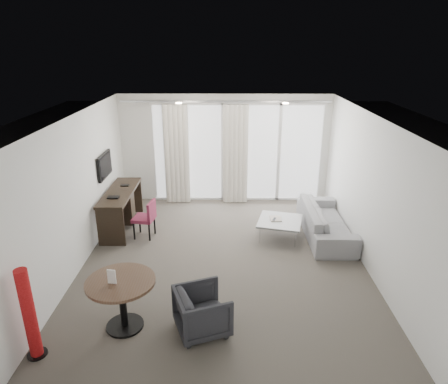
{
  "coord_description": "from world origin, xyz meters",
  "views": [
    {
      "loc": [
        0.07,
        -6.35,
        3.74
      ],
      "look_at": [
        0.0,
        0.6,
        1.1
      ],
      "focal_mm": 32.0,
      "sensor_mm": 36.0,
      "label": 1
    }
  ],
  "objects_px": {
    "sofa": "(326,221)",
    "rattan_chair_b": "(284,161)",
    "round_table": "(123,304)",
    "desk": "(121,209)",
    "desk_chair": "(144,219)",
    "red_lamp": "(29,314)",
    "coffee_table": "(280,229)",
    "tub_armchair": "(202,311)",
    "rattan_chair_a": "(240,164)"
  },
  "relations": [
    {
      "from": "tub_armchair",
      "to": "rattan_chair_a",
      "type": "bearing_deg",
      "value": -26.38
    },
    {
      "from": "tub_armchair",
      "to": "rattan_chair_b",
      "type": "bearing_deg",
      "value": -36.4
    },
    {
      "from": "desk_chair",
      "to": "rattan_chair_b",
      "type": "distance_m",
      "value": 5.29
    },
    {
      "from": "desk_chair",
      "to": "round_table",
      "type": "xyz_separation_m",
      "value": [
        0.25,
        -2.74,
        -0.02
      ]
    },
    {
      "from": "rattan_chair_a",
      "to": "red_lamp",
      "type": "bearing_deg",
      "value": -108.92
    },
    {
      "from": "desk_chair",
      "to": "sofa",
      "type": "xyz_separation_m",
      "value": [
        3.68,
        0.11,
        -0.08
      ]
    },
    {
      "from": "desk_chair",
      "to": "tub_armchair",
      "type": "bearing_deg",
      "value": -55.21
    },
    {
      "from": "desk",
      "to": "sofa",
      "type": "height_order",
      "value": "desk"
    },
    {
      "from": "desk_chair",
      "to": "coffee_table",
      "type": "distance_m",
      "value": 2.74
    },
    {
      "from": "round_table",
      "to": "rattan_chair_b",
      "type": "distance_m",
      "value": 7.5
    },
    {
      "from": "desk",
      "to": "tub_armchair",
      "type": "distance_m",
      "value": 3.75
    },
    {
      "from": "sofa",
      "to": "rattan_chair_b",
      "type": "xyz_separation_m",
      "value": [
        -0.34,
        3.98,
        0.1
      ]
    },
    {
      "from": "desk",
      "to": "coffee_table",
      "type": "distance_m",
      "value": 3.33
    },
    {
      "from": "desk",
      "to": "coffee_table",
      "type": "xyz_separation_m",
      "value": [
        3.29,
        -0.43,
        -0.22
      ]
    },
    {
      "from": "sofa",
      "to": "red_lamp",
      "type": "bearing_deg",
      "value": 127.63
    },
    {
      "from": "desk_chair",
      "to": "round_table",
      "type": "relative_size",
      "value": 0.84
    },
    {
      "from": "rattan_chair_b",
      "to": "desk_chair",
      "type": "bearing_deg",
      "value": -112.88
    },
    {
      "from": "coffee_table",
      "to": "sofa",
      "type": "height_order",
      "value": "sofa"
    },
    {
      "from": "round_table",
      "to": "sofa",
      "type": "relative_size",
      "value": 0.44
    },
    {
      "from": "tub_armchair",
      "to": "sofa",
      "type": "distance_m",
      "value": 3.74
    },
    {
      "from": "red_lamp",
      "to": "rattan_chair_b",
      "type": "relative_size",
      "value": 1.54
    },
    {
      "from": "desk_chair",
      "to": "tub_armchair",
      "type": "xyz_separation_m",
      "value": [
        1.35,
        -2.81,
        -0.08
      ]
    },
    {
      "from": "round_table",
      "to": "coffee_table",
      "type": "xyz_separation_m",
      "value": [
        2.48,
        2.74,
        -0.19
      ]
    },
    {
      "from": "round_table",
      "to": "rattan_chair_b",
      "type": "xyz_separation_m",
      "value": [
        3.09,
        6.83,
        0.03
      ]
    },
    {
      "from": "desk",
      "to": "desk_chair",
      "type": "relative_size",
      "value": 2.25
    },
    {
      "from": "tub_armchair",
      "to": "rattan_chair_b",
      "type": "relative_size",
      "value": 0.86
    },
    {
      "from": "desk",
      "to": "tub_armchair",
      "type": "height_order",
      "value": "desk"
    },
    {
      "from": "desk",
      "to": "sofa",
      "type": "bearing_deg",
      "value": -4.22
    },
    {
      "from": "sofa",
      "to": "rattan_chair_b",
      "type": "distance_m",
      "value": 4.0
    },
    {
      "from": "red_lamp",
      "to": "rattan_chair_b",
      "type": "height_order",
      "value": "red_lamp"
    },
    {
      "from": "red_lamp",
      "to": "coffee_table",
      "type": "xyz_separation_m",
      "value": [
        3.47,
        3.29,
        -0.44
      ]
    },
    {
      "from": "round_table",
      "to": "coffee_table",
      "type": "height_order",
      "value": "round_table"
    },
    {
      "from": "round_table",
      "to": "sofa",
      "type": "xyz_separation_m",
      "value": [
        3.43,
        2.85,
        -0.06
      ]
    },
    {
      "from": "rattan_chair_b",
      "to": "desk",
      "type": "bearing_deg",
      "value": -120.39
    },
    {
      "from": "desk",
      "to": "red_lamp",
      "type": "height_order",
      "value": "red_lamp"
    },
    {
      "from": "round_table",
      "to": "sofa",
      "type": "bearing_deg",
      "value": 39.78
    },
    {
      "from": "desk_chair",
      "to": "rattan_chair_a",
      "type": "relative_size",
      "value": 0.93
    },
    {
      "from": "desk_chair",
      "to": "red_lamp",
      "type": "xyz_separation_m",
      "value": [
        -0.73,
        -3.29,
        0.23
      ]
    },
    {
      "from": "sofa",
      "to": "rattan_chair_b",
      "type": "height_order",
      "value": "rattan_chair_b"
    },
    {
      "from": "coffee_table",
      "to": "sofa",
      "type": "xyz_separation_m",
      "value": [
        0.95,
        0.12,
        0.12
      ]
    },
    {
      "from": "desk_chair",
      "to": "coffee_table",
      "type": "xyz_separation_m",
      "value": [
        2.74,
        -0.0,
        -0.2
      ]
    },
    {
      "from": "desk_chair",
      "to": "coffee_table",
      "type": "bearing_deg",
      "value": 9.1
    },
    {
      "from": "desk",
      "to": "red_lamp",
      "type": "relative_size",
      "value": 1.41
    },
    {
      "from": "round_table",
      "to": "sofa",
      "type": "height_order",
      "value": "round_table"
    },
    {
      "from": "round_table",
      "to": "sofa",
      "type": "distance_m",
      "value": 4.46
    },
    {
      "from": "desk",
      "to": "desk_chair",
      "type": "xyz_separation_m",
      "value": [
        0.56,
        -0.43,
        -0.02
      ]
    },
    {
      "from": "desk_chair",
      "to": "coffee_table",
      "type": "height_order",
      "value": "desk_chair"
    },
    {
      "from": "rattan_chair_a",
      "to": "rattan_chair_b",
      "type": "height_order",
      "value": "rattan_chair_a"
    },
    {
      "from": "desk",
      "to": "round_table",
      "type": "distance_m",
      "value": 3.27
    },
    {
      "from": "round_table",
      "to": "tub_armchair",
      "type": "bearing_deg",
      "value": -3.6
    }
  ]
}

